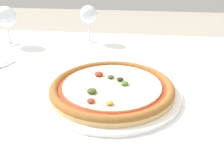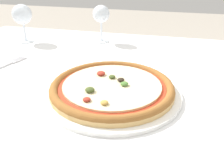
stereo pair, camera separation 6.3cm
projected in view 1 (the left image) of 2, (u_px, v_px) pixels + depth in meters
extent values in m
cube|color=brown|center=(103.00, 83.00, 0.75)|extent=(1.23, 0.82, 0.04)
cube|color=white|center=(103.00, 77.00, 0.74)|extent=(1.33, 0.92, 0.01)
cylinder|color=brown|center=(9.00, 110.00, 1.29)|extent=(0.06, 0.06, 0.70)
cylinder|color=white|center=(112.00, 93.00, 0.64)|extent=(0.35, 0.35, 0.01)
cylinder|color=#E0B26B|center=(112.00, 89.00, 0.63)|extent=(0.31, 0.31, 0.01)
torus|color=#935B28|center=(112.00, 87.00, 0.63)|extent=(0.31, 0.31, 0.02)
cylinder|color=#BC381E|center=(112.00, 86.00, 0.63)|extent=(0.27, 0.27, 0.00)
cylinder|color=beige|center=(112.00, 85.00, 0.63)|extent=(0.25, 0.25, 0.00)
ellipsoid|color=#A83323|center=(100.00, 74.00, 0.67)|extent=(0.02, 0.02, 0.01)
ellipsoid|color=#2D2319|center=(120.00, 79.00, 0.64)|extent=(0.02, 0.02, 0.01)
ellipsoid|color=#425123|center=(111.00, 77.00, 0.66)|extent=(0.02, 0.02, 0.01)
ellipsoid|color=#425123|center=(91.00, 91.00, 0.58)|extent=(0.02, 0.02, 0.01)
ellipsoid|color=#4C7A33|center=(125.00, 83.00, 0.62)|extent=(0.02, 0.02, 0.01)
ellipsoid|color=#BC9342|center=(109.00, 103.00, 0.54)|extent=(0.02, 0.02, 0.01)
ellipsoid|color=#A83323|center=(91.00, 101.00, 0.55)|extent=(0.02, 0.02, 0.01)
cube|color=silver|center=(1.00, 66.00, 0.80)|extent=(0.03, 0.02, 0.00)
cube|color=silver|center=(5.00, 63.00, 0.83)|extent=(0.02, 0.04, 0.00)
cube|color=silver|center=(7.00, 63.00, 0.82)|extent=(0.02, 0.04, 0.00)
cube|color=silver|center=(9.00, 63.00, 0.82)|extent=(0.02, 0.04, 0.00)
cube|color=silver|center=(11.00, 64.00, 0.82)|extent=(0.02, 0.04, 0.00)
cylinder|color=silver|center=(89.00, 41.00, 1.04)|extent=(0.06, 0.06, 0.00)
cylinder|color=silver|center=(89.00, 31.00, 1.02)|extent=(0.01, 0.01, 0.08)
sphere|color=silver|center=(88.00, 14.00, 0.99)|extent=(0.07, 0.07, 0.07)
cylinder|color=silver|center=(11.00, 44.00, 1.01)|extent=(0.07, 0.07, 0.00)
cylinder|color=silver|center=(9.00, 35.00, 0.99)|extent=(0.01, 0.01, 0.07)
sphere|color=silver|center=(6.00, 17.00, 0.96)|extent=(0.08, 0.08, 0.08)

